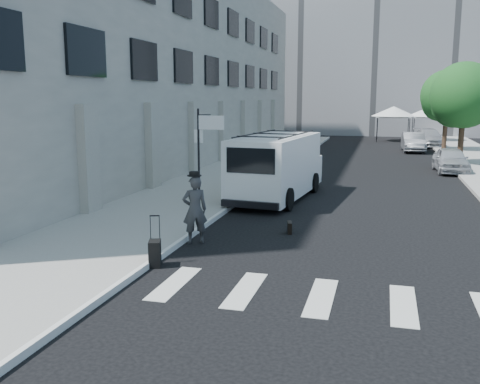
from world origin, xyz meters
The scene contains 16 objects.
ground centered at (0.00, 0.00, 0.00)m, with size 120.00×120.00×0.00m, color black.
sidewalk_left centered at (-4.25, 16.00, 0.07)m, with size 4.50×48.00×0.15m, color gray.
building_left centered at (-11.50, 18.00, 6.00)m, with size 10.00×44.00×12.00m, color gray.
building_far centered at (2.00, 50.00, 12.50)m, with size 22.00×12.00×25.00m, color slate.
sign_pole centered at (-2.36, 3.20, 2.65)m, with size 1.03×0.07×3.50m.
tree_near centered at (7.50, 20.15, 3.97)m, with size 3.80×3.83×6.03m.
tree_far centered at (7.50, 29.15, 3.97)m, with size 3.80×3.83×6.03m.
tent_left centered at (4.00, 38.00, 2.71)m, with size 4.00×4.00×3.20m.
tent_right centered at (7.20, 38.50, 2.71)m, with size 4.00×4.00×3.20m.
businessman centered at (-1.68, 0.22, 0.95)m, with size 0.69×0.45×1.89m, color #363638.
briefcase centered at (0.68, 2.00, 0.17)m, with size 0.12×0.44×0.34m, color black.
suitcase centered at (-1.90, -2.00, 0.32)m, with size 0.40×0.50×1.22m.
cargo_van centered at (-0.78, 7.43, 1.29)m, with size 2.87×6.88×2.51m.
parked_car_a centered at (6.80, 17.24, 0.68)m, with size 1.60×3.98×1.36m, color #ABAEB4.
parked_car_b centered at (5.39, 28.44, 0.72)m, with size 1.52×4.35×1.43m, color slate.
parked_car_c centered at (6.80, 33.16, 0.72)m, with size 2.02×4.96×1.44m, color #A3A5AB.
Camera 1 is at (3.29, -13.39, 4.01)m, focal length 40.00 mm.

